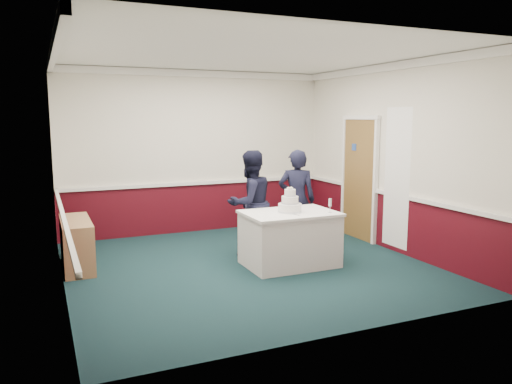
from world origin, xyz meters
name	(u,v)px	position (x,y,z in m)	size (l,w,h in m)	color
ground	(248,266)	(0.00, 0.00, 0.00)	(5.00, 5.00, 0.00)	#142B30
room_shell	(237,129)	(0.08, 0.61, 1.97)	(5.00, 5.00, 3.00)	silver
sideboard	(77,244)	(-2.28, 0.92, 0.35)	(0.41, 1.20, 0.70)	#99724A
cake_table	(290,238)	(0.58, -0.18, 0.40)	(1.32, 0.92, 0.79)	white
wedding_cake	(290,204)	(0.58, -0.18, 0.90)	(0.35, 0.35, 0.36)	white
cake_knife	(295,214)	(0.55, -0.38, 0.79)	(0.01, 0.22, 0.01)	silver
champagne_flute	(330,203)	(1.08, -0.46, 0.93)	(0.05, 0.05, 0.21)	silver
person_man	(250,203)	(0.27, 0.57, 0.82)	(0.80, 0.62, 1.64)	black
person_woman	(297,200)	(1.09, 0.57, 0.82)	(0.60, 0.39, 1.64)	black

